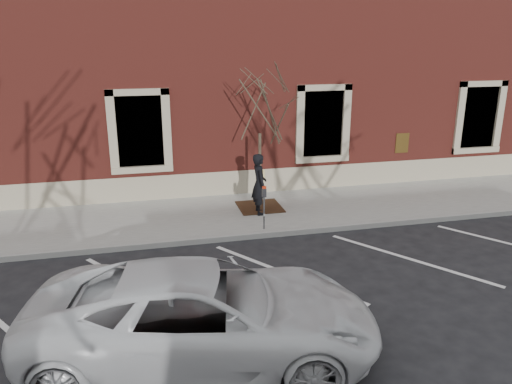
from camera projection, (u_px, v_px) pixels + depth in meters
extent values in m
plane|color=#28282B|center=(261.00, 237.00, 13.53)|extent=(120.00, 120.00, 0.00)
cube|color=#B2B1A7|center=(247.00, 213.00, 15.13)|extent=(40.00, 3.50, 0.15)
cube|color=#9E9E99|center=(262.00, 235.00, 13.46)|extent=(40.00, 0.12, 0.15)
cube|color=maroon|center=(214.00, 68.00, 19.52)|extent=(40.00, 8.50, 8.00)
cube|color=gray|center=(236.00, 182.00, 16.64)|extent=(40.00, 0.06, 0.80)
cube|color=black|center=(140.00, 130.00, 15.53)|extent=(1.40, 0.30, 2.20)
cube|color=gray|center=(143.00, 169.00, 15.74)|extent=(1.90, 0.20, 0.20)
cube|color=black|center=(321.00, 123.00, 16.86)|extent=(1.40, 0.30, 2.20)
cube|color=gray|center=(322.00, 159.00, 17.06)|extent=(1.90, 0.20, 0.20)
cube|color=black|center=(476.00, 117.00, 18.19)|extent=(1.40, 0.30, 2.20)
cube|color=gray|center=(475.00, 150.00, 18.39)|extent=(1.90, 0.20, 0.20)
imported|color=black|center=(259.00, 184.00, 14.64)|extent=(0.44, 0.67, 1.82)
cylinder|color=#595B60|center=(264.00, 213.00, 13.56)|extent=(0.04, 0.04, 0.92)
cube|color=black|center=(264.00, 193.00, 13.38)|extent=(0.11, 0.08, 0.24)
cube|color=#AB210B|center=(264.00, 187.00, 13.34)|extent=(0.10, 0.08, 0.06)
cube|color=white|center=(264.00, 215.00, 13.53)|extent=(0.05, 0.00, 0.06)
cube|color=#371E11|center=(260.00, 207.00, 15.42)|extent=(1.31, 1.31, 0.03)
cylinder|color=#4A3A2D|center=(260.00, 171.00, 15.08)|extent=(0.09, 0.09, 2.31)
imported|color=silver|center=(204.00, 315.00, 8.26)|extent=(6.19, 3.70, 1.61)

